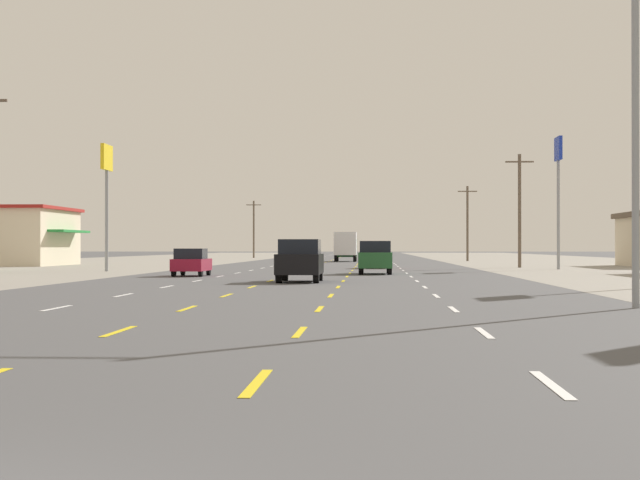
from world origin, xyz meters
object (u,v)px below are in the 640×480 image
Objects in this scene: suv_center_turn_nearest at (300,260)px; suv_inner_right_mid at (375,257)px; box_truck_center_turn_far at (346,245)px; streetlight_right_row_0 at (621,95)px; pole_sign_right_row_2 at (558,169)px; sedan_inner_right_midfar at (378,258)px; hatchback_far_left_near at (191,262)px; pole_sign_left_row_2 at (107,173)px.

suv_inner_right_mid is at bearing 76.37° from suv_center_turn_nearest.
box_truck_center_turn_far reaches higher than suv_center_turn_nearest.
box_truck_center_turn_far is at bearing 96.22° from streetlight_right_row_0.
pole_sign_right_row_2 reaches higher than box_truck_center_turn_far.
sedan_inner_right_midfar is at bearing 167.27° from pole_sign_right_row_2.
hatchback_far_left_near is 0.41× the size of pole_sign_right_row_2.
suv_center_turn_nearest is at bearing -103.63° from suv_inner_right_mid.
suv_inner_right_mid is (10.26, 5.08, 0.24)m from hatchback_far_left_near.
pole_sign_left_row_2 is at bearing 161.61° from suv_inner_right_mid.
pole_sign_right_row_2 reaches higher than suv_center_turn_nearest.
pole_sign_right_row_2 reaches higher than pole_sign_left_row_2.
hatchback_far_left_near is 58.73m from box_truck_center_turn_far.
streetlight_right_row_0 is at bearing -60.75° from hatchback_far_left_near.
suv_center_turn_nearest is 25.60m from pole_sign_left_row_2.
sedan_inner_right_midfar is 0.62× the size of box_truck_center_turn_far.
pole_sign_right_row_2 is at bearing -67.51° from box_truck_center_turn_far.
streetlight_right_row_0 is (24.33, -40.89, -0.83)m from pole_sign_left_row_2.
streetlight_right_row_0 reaches higher than pole_sign_right_row_2.
box_truck_center_turn_far is 0.75× the size of pole_sign_right_row_2.
suv_center_turn_nearest reaches higher than hatchback_far_left_near.
box_truck_center_turn_far is (7.13, 58.29, 1.05)m from hatchback_far_left_near.
suv_inner_right_mid is at bearing -90.83° from sedan_inner_right_midfar.
pole_sign_right_row_2 is at bearing 59.13° from suv_center_turn_nearest.
suv_inner_right_mid is 53.31m from box_truck_center_turn_far.
sedan_inner_right_midfar is at bearing 64.08° from hatchback_far_left_near.
pole_sign_right_row_2 is (16.81, 28.12, 6.23)m from suv_center_turn_nearest.
pole_sign_left_row_2 reaches higher than suv_center_turn_nearest.
pole_sign_left_row_2 is 47.59m from streetlight_right_row_0.
suv_center_turn_nearest is 1.26× the size of hatchback_far_left_near.
streetlight_right_row_0 reaches higher than pole_sign_left_row_2.
pole_sign_right_row_2 is at bearing 38.39° from hatchback_far_left_near.
box_truck_center_turn_far is at bearing 95.24° from sedan_inner_right_midfar.
suv_center_turn_nearest is 14.97m from suv_inner_right_mid.
box_truck_center_turn_far reaches higher than suv_inner_right_mid.
box_truck_center_turn_far is (-3.36, 36.69, 1.08)m from sedan_inner_right_midfar.
streetlight_right_row_0 reaches higher than sedan_inner_right_midfar.
suv_center_turn_nearest is 33.35m from pole_sign_right_row_2.
suv_center_turn_nearest is 23.20m from streetlight_right_row_0.
streetlight_right_row_0 reaches higher than hatchback_far_left_near.
box_truck_center_turn_far is 0.73× the size of streetlight_right_row_0.
sedan_inner_right_midfar is at bearing 30.33° from pole_sign_left_row_2.
suv_inner_right_mid is at bearing -86.64° from box_truck_center_turn_far.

